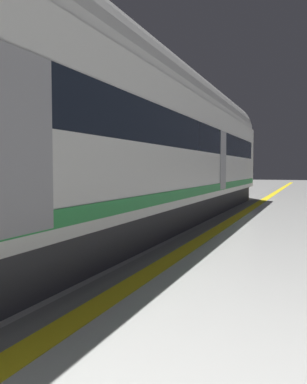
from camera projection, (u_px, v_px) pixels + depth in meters
safety_line_strip at (203, 238)px, 9.28m from camera, size 0.36×80.00×0.01m
tactile_edge_band at (191, 238)px, 9.39m from camera, size 0.55×80.00×0.01m
high_speed_train at (108, 130)px, 9.16m from camera, size 2.94×29.94×4.97m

